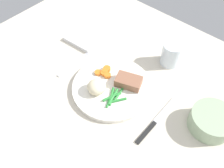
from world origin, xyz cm
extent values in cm
cube|color=beige|center=(0.00, 0.00, 1.00)|extent=(120.00, 90.00, 2.00)
cylinder|color=white|center=(-1.28, -2.02, 2.80)|extent=(26.48, 26.48, 1.60)
cube|color=#936047|center=(2.29, 2.15, 5.02)|extent=(9.68, 7.87, 2.84)
ellipsoid|color=beige|center=(-3.66, -6.78, 5.67)|extent=(6.02, 5.97, 4.15)
cylinder|color=orange|center=(-8.47, -1.14, 4.04)|extent=(2.39, 2.39, 0.87)
cylinder|color=orange|center=(-6.67, -0.41, 4.20)|extent=(2.39, 2.39, 1.19)
cylinder|color=orange|center=(-6.75, 0.80, 4.22)|extent=(1.93, 1.93, 1.24)
cylinder|color=orange|center=(-7.06, 0.57, 4.22)|extent=(1.88, 1.88, 1.25)
cylinder|color=orange|center=(-7.24, 2.05, 4.20)|extent=(2.53, 2.53, 1.20)
cylinder|color=orange|center=(-5.11, 0.15, 4.20)|extent=(2.27, 2.27, 1.21)
cylinder|color=#2D8C38|center=(4.12, -5.30, 3.98)|extent=(3.70, 5.05, 0.75)
cylinder|color=#2D8C38|center=(2.71, -3.03, 3.94)|extent=(2.10, 6.88, 0.68)
cylinder|color=#2D8C38|center=(1.67, -6.17, 3.94)|extent=(3.67, 7.06, 0.68)
cylinder|color=#2D8C38|center=(1.78, -5.54, 4.02)|extent=(3.00, 6.29, 0.85)
cylinder|color=#2D8C38|center=(1.61, -5.51, 4.03)|extent=(4.20, 6.12, 0.86)
cylinder|color=#2D8C38|center=(2.06, -5.30, 4.04)|extent=(2.50, 6.57, 0.89)
cube|color=silver|center=(-18.97, -4.02, 2.20)|extent=(1.00, 13.00, 0.40)
cube|color=silver|center=(-19.57, 4.28, 2.20)|extent=(0.24, 3.60, 0.40)
cube|color=silver|center=(-19.17, 4.28, 2.20)|extent=(0.24, 3.60, 0.40)
cube|color=silver|center=(-18.77, 4.28, 2.20)|extent=(0.24, 3.60, 0.40)
cube|color=silver|center=(-18.37, 4.28, 2.20)|extent=(0.24, 3.60, 0.40)
cube|color=black|center=(16.96, -7.52, 2.20)|extent=(1.30, 9.00, 0.64)
cube|color=silver|center=(16.96, 2.48, 2.20)|extent=(1.70, 12.00, 0.40)
cylinder|color=silver|center=(6.38, 21.00, 6.26)|extent=(6.94, 6.94, 8.51)
cylinder|color=silver|center=(6.38, 21.00, 3.52)|extent=(6.39, 6.39, 3.05)
cylinder|color=#99B28C|center=(29.60, 6.77, 4.81)|extent=(12.82, 12.82, 5.62)
cylinder|color=#4C8C42|center=(29.60, 6.77, 6.07)|extent=(10.90, 10.90, 3.09)
cube|color=white|center=(-25.96, 9.14, 2.71)|extent=(13.46, 11.49, 1.42)
camera|label=1|loc=(30.68, -38.21, 65.88)|focal=38.27mm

